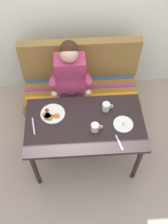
% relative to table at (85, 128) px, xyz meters
% --- Properties ---
extents(ground_plane, '(8.00, 8.00, 0.00)m').
position_rel_table_xyz_m(ground_plane, '(0.00, 0.00, -0.65)').
color(ground_plane, tan).
extents(back_wall, '(4.40, 0.10, 2.60)m').
position_rel_table_xyz_m(back_wall, '(0.00, 1.27, 0.65)').
color(back_wall, silver).
rests_on(back_wall, ground).
extents(table, '(1.20, 0.70, 0.73)m').
position_rel_table_xyz_m(table, '(0.00, 0.00, 0.00)').
color(table, black).
rests_on(table, ground).
extents(couch, '(1.44, 0.56, 1.00)m').
position_rel_table_xyz_m(couch, '(0.00, 0.76, -0.32)').
color(couch, olive).
rests_on(couch, ground).
extents(person, '(0.45, 0.61, 1.21)m').
position_rel_table_xyz_m(person, '(-0.12, 0.59, 0.09)').
color(person, '#B23862').
rests_on(person, ground).
extents(plate_breakfast, '(0.25, 0.25, 0.05)m').
position_rel_table_xyz_m(plate_breakfast, '(-0.33, 0.13, 0.10)').
color(plate_breakfast, white).
rests_on(plate_breakfast, table).
extents(plate_eggs, '(0.20, 0.20, 0.04)m').
position_rel_table_xyz_m(plate_eggs, '(0.38, -0.04, 0.09)').
color(plate_eggs, white).
rests_on(plate_eggs, table).
extents(coffee_mug, '(0.12, 0.08, 0.09)m').
position_rel_table_xyz_m(coffee_mug, '(0.23, 0.16, 0.13)').
color(coffee_mug, white).
rests_on(coffee_mug, table).
extents(coffee_mug_second, '(0.12, 0.08, 0.09)m').
position_rel_table_xyz_m(coffee_mug_second, '(0.09, -0.08, 0.13)').
color(coffee_mug_second, white).
rests_on(coffee_mug_second, table).
extents(fork, '(0.06, 0.17, 0.00)m').
position_rel_table_xyz_m(fork, '(0.31, -0.24, 0.08)').
color(fork, silver).
rests_on(fork, table).
extents(knife, '(0.05, 0.20, 0.00)m').
position_rel_table_xyz_m(knife, '(-0.51, -0.00, 0.08)').
color(knife, silver).
rests_on(knife, table).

